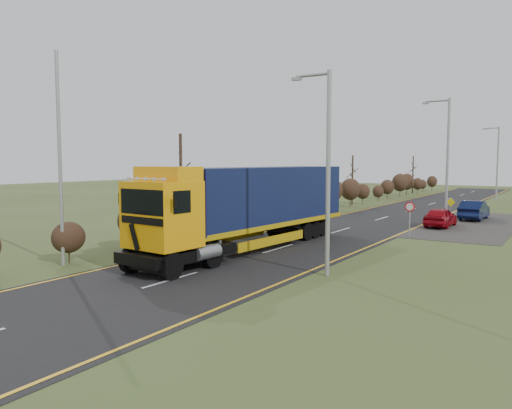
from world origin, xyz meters
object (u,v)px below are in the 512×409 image
object	(u,v)px
lorry	(249,202)
speed_sign	(410,213)
car_blue_sedan	(474,210)
car_red_hatchback	(440,217)
streetlight_near	(326,165)

from	to	relation	value
lorry	speed_sign	distance (m)	10.22
lorry	car_blue_sedan	xyz separation A→B (m)	(7.25, 20.14, -1.69)
lorry	car_blue_sedan	distance (m)	21.48
car_red_hatchback	car_blue_sedan	xyz separation A→B (m)	(1.20, 5.73, 0.06)
lorry	car_red_hatchback	world-z (taller)	lorry
streetlight_near	speed_sign	xyz separation A→B (m)	(0.02, 11.55, -2.88)
car_blue_sedan	speed_sign	size ratio (longest dim) A/B	2.09
car_red_hatchback	streetlight_near	size ratio (longest dim) A/B	0.49
car_red_hatchback	speed_sign	size ratio (longest dim) A/B	1.85
car_red_hatchback	streetlight_near	distance (m)	17.89
car_blue_sedan	streetlight_near	world-z (taller)	streetlight_near
speed_sign	car_red_hatchback	bearing A→B (deg)	85.95
car_blue_sedan	lorry	bearing A→B (deg)	71.65
car_red_hatchback	car_blue_sedan	bearing A→B (deg)	-101.08
streetlight_near	lorry	bearing A→B (deg)	151.23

